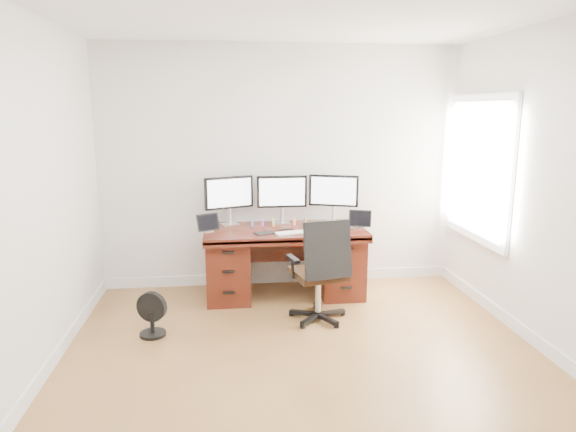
{
  "coord_description": "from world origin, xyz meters",
  "views": [
    {
      "loc": [
        -0.59,
        -3.48,
        2.0
      ],
      "look_at": [
        0.0,
        1.5,
        0.95
      ],
      "focal_mm": 32.0,
      "sensor_mm": 36.0,
      "label": 1
    }
  ],
  "objects": [
    {
      "name": "figurine_blue",
      "position": [
        -0.34,
        1.95,
        0.79
      ],
      "size": [
        0.03,
        0.03,
        0.08
      ],
      "color": "#5476DD",
      "rests_on": "desk"
    },
    {
      "name": "monitor_left",
      "position": [
        -0.58,
        2.07,
        1.09
      ],
      "size": [
        0.53,
        0.23,
        0.53
      ],
      "rotation": [
        0.0,
        0.0,
        0.37
      ],
      "color": "silver",
      "rests_on": "desk"
    },
    {
      "name": "figurine_yellow",
      "position": [
        -0.11,
        1.95,
        0.79
      ],
      "size": [
        0.03,
        0.03,
        0.08
      ],
      "color": "#D1D36A",
      "rests_on": "desk"
    },
    {
      "name": "right_wall",
      "position": [
        2.0,
        0.11,
        1.35
      ],
      "size": [
        0.1,
        4.5,
        2.7
      ],
      "color": "white",
      "rests_on": "ground"
    },
    {
      "name": "figurine_purple",
      "position": [
        -0.23,
        1.95,
        0.79
      ],
      "size": [
        0.03,
        0.03,
        0.08
      ],
      "color": "#A75EDE",
      "rests_on": "desk"
    },
    {
      "name": "figurine_brown",
      "position": [
        0.24,
        1.95,
        0.79
      ],
      "size": [
        0.03,
        0.03,
        0.08
      ],
      "color": "olive",
      "rests_on": "desk"
    },
    {
      "name": "phone",
      "position": [
        0.0,
        1.77,
        0.76
      ],
      "size": [
        0.14,
        0.08,
        0.01
      ],
      "primitive_type": "cube",
      "rotation": [
        0.0,
        0.0,
        0.11
      ],
      "color": "black",
      "rests_on": "desk"
    },
    {
      "name": "tablet_left",
      "position": [
        -0.8,
        1.75,
        0.84
      ],
      "size": [
        0.25,
        0.16,
        0.19
      ],
      "rotation": [
        0.0,
        0.0,
        0.45
      ],
      "color": "silver",
      "rests_on": "desk"
    },
    {
      "name": "ground",
      "position": [
        0.0,
        0.0,
        0.0
      ],
      "size": [
        4.5,
        4.5,
        0.0
      ],
      "primitive_type": "plane",
      "color": "olive",
      "rests_on": "ground"
    },
    {
      "name": "monitor_center",
      "position": [
        -0.0,
        2.07,
        1.09
      ],
      "size": [
        0.55,
        0.14,
        0.53
      ],
      "rotation": [
        0.0,
        0.0,
        -0.0
      ],
      "color": "silver",
      "rests_on": "desk"
    },
    {
      "name": "floor_fan",
      "position": [
        -1.29,
        0.93,
        0.2
      ],
      "size": [
        0.28,
        0.23,
        0.4
      ],
      "rotation": [
        0.0,
        0.0,
        -0.35
      ],
      "color": "black",
      "rests_on": "ground"
    },
    {
      "name": "desk",
      "position": [
        0.0,
        1.83,
        0.4
      ],
      "size": [
        1.7,
        0.8,
        0.75
      ],
      "color": "#47170E",
      "rests_on": "ground"
    },
    {
      "name": "keyboard",
      "position": [
        0.02,
        1.58,
        0.76
      ],
      "size": [
        0.31,
        0.2,
        0.01
      ],
      "primitive_type": "cube",
      "rotation": [
        0.0,
        0.0,
        0.3
      ],
      "color": "white",
      "rests_on": "desk"
    },
    {
      "name": "back_wall",
      "position": [
        0.0,
        2.25,
        1.35
      ],
      "size": [
        4.0,
        0.1,
        2.7
      ],
      "primitive_type": "cube",
      "color": "white",
      "rests_on": "ground"
    },
    {
      "name": "monitor_right",
      "position": [
        0.58,
        2.07,
        1.09
      ],
      "size": [
        0.53,
        0.22,
        0.53
      ],
      "rotation": [
        0.0,
        0.0,
        -0.35
      ],
      "color": "silver",
      "rests_on": "desk"
    },
    {
      "name": "drawing_tablet",
      "position": [
        -0.22,
        1.61,
        0.76
      ],
      "size": [
        0.24,
        0.2,
        0.01
      ],
      "primitive_type": "cube",
      "rotation": [
        0.0,
        0.0,
        0.42
      ],
      "color": "black",
      "rests_on": "desk"
    },
    {
      "name": "tablet_right",
      "position": [
        0.81,
        1.75,
        0.84
      ],
      "size": [
        0.25,
        0.14,
        0.19
      ],
      "rotation": [
        0.0,
        0.0,
        -0.32
      ],
      "color": "silver",
      "rests_on": "desk"
    },
    {
      "name": "figurine_orange",
      "position": [
        0.12,
        1.95,
        0.79
      ],
      "size": [
        0.03,
        0.03,
        0.08
      ],
      "color": "#F5955E",
      "rests_on": "desk"
    },
    {
      "name": "office_chair",
      "position": [
        0.26,
        1.08,
        0.33
      ],
      "size": [
        0.64,
        0.64,
        1.01
      ],
      "rotation": [
        0.0,
        0.0,
        0.22
      ],
      "color": "black",
      "rests_on": "ground"
    },
    {
      "name": "trackpad",
      "position": [
        0.19,
        1.62,
        0.76
      ],
      "size": [
        0.17,
        0.17,
        0.01
      ],
      "primitive_type": "cube",
      "rotation": [
        0.0,
        0.0,
        0.29
      ],
      "color": "silver",
      "rests_on": "desk"
    }
  ]
}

